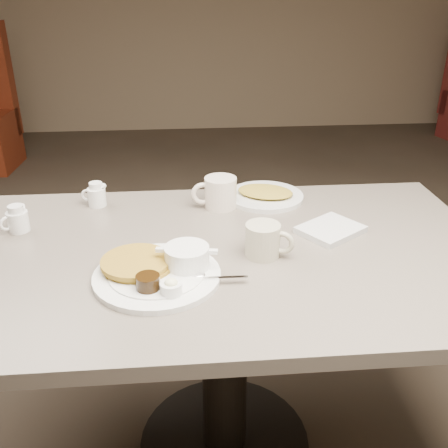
{
  "coord_description": "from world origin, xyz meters",
  "views": [
    {
      "loc": [
        -0.11,
        -1.22,
        1.43
      ],
      "look_at": [
        0.0,
        0.02,
        0.82
      ],
      "focal_mm": 41.07,
      "sensor_mm": 36.0,
      "label": 1
    }
  ],
  "objects": [
    {
      "name": "diner_table",
      "position": [
        0.0,
        0.0,
        0.58
      ],
      "size": [
        1.5,
        0.9,
        0.75
      ],
      "color": "slate",
      "rests_on": "ground"
    },
    {
      "name": "main_plate",
      "position": [
        -0.17,
        -0.12,
        0.77
      ],
      "size": [
        0.4,
        0.36,
        0.07
      ],
      "color": "white",
      "rests_on": "diner_table"
    },
    {
      "name": "coffee_mug_near",
      "position": [
        0.1,
        -0.04,
        0.8
      ],
      "size": [
        0.14,
        0.12,
        0.09
      ],
      "color": "#BFB99F",
      "rests_on": "diner_table"
    },
    {
      "name": "napkin",
      "position": [
        0.32,
        0.08,
        0.76
      ],
      "size": [
        0.22,
        0.21,
        0.02
      ],
      "color": "silver",
      "rests_on": "diner_table"
    },
    {
      "name": "coffee_mug_far",
      "position": [
        0.01,
        0.29,
        0.8
      ],
      "size": [
        0.15,
        0.11,
        0.1
      ],
      "color": "silver",
      "rests_on": "diner_table"
    },
    {
      "name": "creamer_left",
      "position": [
        -0.59,
        0.17,
        0.79
      ],
      "size": [
        0.08,
        0.08,
        0.08
      ],
      "color": "white",
      "rests_on": "diner_table"
    },
    {
      "name": "creamer_right",
      "position": [
        -0.39,
        0.34,
        0.79
      ],
      "size": [
        0.09,
        0.07,
        0.08
      ],
      "color": "white",
      "rests_on": "diner_table"
    },
    {
      "name": "hash_plate",
      "position": [
        0.17,
        0.35,
        0.76
      ],
      "size": [
        0.34,
        0.34,
        0.04
      ],
      "color": "silver",
      "rests_on": "diner_table"
    }
  ]
}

